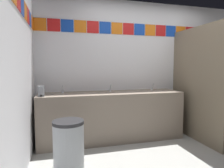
{
  "coord_description": "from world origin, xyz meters",
  "views": [
    {
      "loc": [
        -1.64,
        -2.14,
        1.29
      ],
      "look_at": [
        -0.82,
        0.88,
        1.01
      ],
      "focal_mm": 31.69,
      "sensor_mm": 36.0,
      "label": 1
    }
  ],
  "objects": [
    {
      "name": "ground_plane",
      "position": [
        0.0,
        0.0,
        0.0
      ],
      "size": [
        8.99,
        8.99,
        0.0
      ],
      "primitive_type": "plane",
      "color": "#9E9E99"
    },
    {
      "name": "wall_back",
      "position": [
        0.0,
        1.52,
        1.27
      ],
      "size": [
        4.09,
        0.09,
        2.53
      ],
      "color": "silver",
      "rests_on": "ground_plane"
    },
    {
      "name": "wall_side",
      "position": [
        -2.08,
        0.0,
        1.27
      ],
      "size": [
        0.09,
        2.95,
        2.53
      ],
      "color": "silver",
      "rests_on": "ground_plane"
    },
    {
      "name": "vanity_counter",
      "position": [
        -0.75,
        1.17,
        0.43
      ],
      "size": [
        2.48,
        0.61,
        0.84
      ],
      "color": "gray",
      "rests_on": "ground_plane"
    },
    {
      "name": "faucet_left",
      "position": [
        -1.58,
        1.26,
        0.89
      ],
      "size": [
        0.04,
        0.1,
        0.14
      ],
      "color": "silver",
      "rests_on": "vanity_counter"
    },
    {
      "name": "faucet_center",
      "position": [
        -0.75,
        1.26,
        0.89
      ],
      "size": [
        0.04,
        0.1,
        0.14
      ],
      "color": "silver",
      "rests_on": "vanity_counter"
    },
    {
      "name": "faucet_right",
      "position": [
        0.07,
        1.26,
        0.89
      ],
      "size": [
        0.04,
        0.1,
        0.14
      ],
      "color": "silver",
      "rests_on": "vanity_counter"
    },
    {
      "name": "soap_dispenser",
      "position": [
        -1.9,
        0.98,
        0.92
      ],
      "size": [
        0.09,
        0.09,
        0.16
      ],
      "color": "gray",
      "rests_on": "vanity_counter"
    },
    {
      "name": "stall_divider",
      "position": [
        0.85,
        0.56,
        0.99
      ],
      "size": [
        0.92,
        1.34,
        1.97
      ],
      "color": "#726651",
      "rests_on": "ground_plane"
    },
    {
      "name": "toilet",
      "position": [
        1.23,
        0.99,
        0.3
      ],
      "size": [
        0.39,
        0.49,
        0.74
      ],
      "color": "white",
      "rests_on": "ground_plane"
    },
    {
      "name": "trash_bin",
      "position": [
        -1.54,
        0.34,
        0.31
      ],
      "size": [
        0.39,
        0.39,
        0.61
      ],
      "color": "#999EA3",
      "rests_on": "ground_plane"
    }
  ]
}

